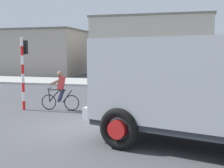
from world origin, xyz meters
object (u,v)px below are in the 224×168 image
at_px(traffic_light_pole, 23,63).
at_px(pedestrian_near_kerb, 160,81).
at_px(cyclist, 60,91).
at_px(truck_foreground, 193,85).

relative_size(traffic_light_pole, pedestrian_near_kerb, 1.98).
bearing_deg(cyclist, traffic_light_pole, -169.45).
bearing_deg(traffic_light_pole, pedestrian_near_kerb, 48.53).
bearing_deg(truck_foreground, pedestrian_near_kerb, 101.17).
xyz_separation_m(cyclist, pedestrian_near_kerb, (3.75, 5.74, -0.02)).
bearing_deg(pedestrian_near_kerb, cyclist, -123.11).
height_order(cyclist, pedestrian_near_kerb, cyclist).
xyz_separation_m(truck_foreground, cyclist, (-5.57, 3.52, -0.80)).
xyz_separation_m(traffic_light_pole, pedestrian_near_kerb, (5.34, 6.04, -1.22)).
distance_m(cyclist, traffic_light_pole, 2.02).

